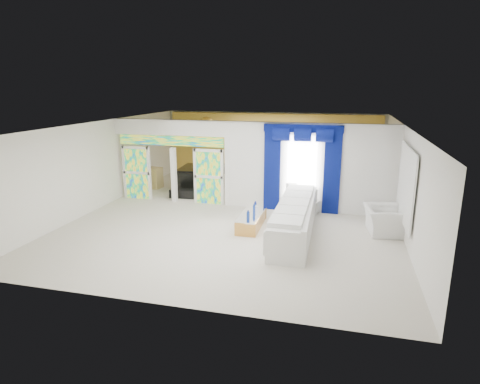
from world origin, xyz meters
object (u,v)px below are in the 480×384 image
(grand_piano, at_px, (197,178))
(console_table, at_px, (300,206))
(armchair, at_px, (384,220))
(white_sofa, at_px, (295,220))
(coffee_table, at_px, (251,220))

(grand_piano, bearing_deg, console_table, -31.32)
(console_table, relative_size, armchair, 1.02)
(white_sofa, bearing_deg, grand_piano, 134.75)
(white_sofa, height_order, grand_piano, grand_piano)
(white_sofa, xyz_separation_m, console_table, (-0.09, 2.17, -0.23))
(console_table, bearing_deg, armchair, -29.60)
(armchair, bearing_deg, coffee_table, 88.15)
(console_table, xyz_separation_m, grand_piano, (-4.55, 2.33, 0.24))
(coffee_table, distance_m, grand_piano, 5.34)
(coffee_table, xyz_separation_m, armchair, (3.84, 0.40, 0.19))
(armchair, distance_m, grand_piano, 8.08)
(white_sofa, xyz_separation_m, armchair, (2.49, 0.70, -0.04))
(console_table, relative_size, grand_piano, 0.70)
(armchair, relative_size, grand_piano, 0.68)
(coffee_table, height_order, armchair, armchair)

